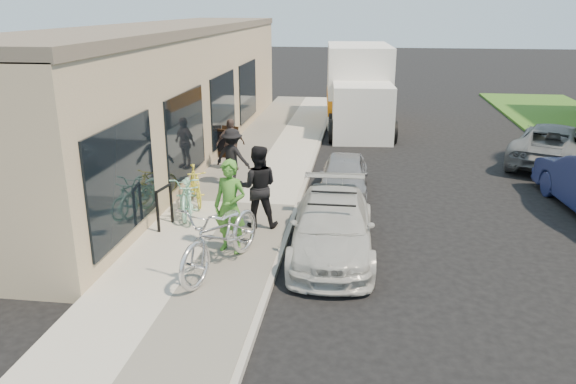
{
  "coord_description": "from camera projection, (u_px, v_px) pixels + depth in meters",
  "views": [
    {
      "loc": [
        1.08,
        -9.85,
        4.8
      ],
      "look_at": [
        -0.43,
        1.3,
        1.05
      ],
      "focal_mm": 35.0,
      "sensor_mm": 36.0,
      "label": 1
    }
  ],
  "objects": [
    {
      "name": "woman_rider",
      "position": [
        230.0,
        207.0,
        10.9
      ],
      "size": [
        0.78,
        0.62,
        1.87
      ],
      "primitive_type": "imported",
      "rotation": [
        0.0,
        0.0,
        -0.28
      ],
      "color": "#44862C",
      "rests_on": "sidewalk"
    },
    {
      "name": "sedan_silver",
      "position": [
        344.0,
        175.0,
        14.87
      ],
      "size": [
        1.25,
        3.1,
        1.05
      ],
      "primitive_type": "imported",
      "rotation": [
        0.0,
        0.0,
        -0.0
      ],
      "color": "gray",
      "rests_on": "ground"
    },
    {
      "name": "sidewalk",
      "position": [
        235.0,
        205.0,
        13.96
      ],
      "size": [
        3.0,
        34.0,
        0.15
      ],
      "primitive_type": "cube",
      "color": "#B6B1A4",
      "rests_on": "ground"
    },
    {
      "name": "tandem_bike",
      "position": [
        222.0,
        236.0,
        10.19
      ],
      "size": [
        1.62,
        2.72,
        1.35
      ],
      "primitive_type": "imported",
      "rotation": [
        0.0,
        0.0,
        -0.3
      ],
      "color": "silver",
      "rests_on": "sidewalk"
    },
    {
      "name": "moving_truck",
      "position": [
        358.0,
        91.0,
        23.07
      ],
      "size": [
        2.97,
        6.79,
        3.26
      ],
      "rotation": [
        0.0,
        0.0,
        0.08
      ],
      "color": "white",
      "rests_on": "ground"
    },
    {
      "name": "far_car_gray",
      "position": [
        554.0,
        144.0,
        17.63
      ],
      "size": [
        3.87,
        5.14,
        1.3
      ],
      "primitive_type": "imported",
      "rotation": [
        0.0,
        0.0,
        2.72
      ],
      "color": "slate",
      "rests_on": "ground"
    },
    {
      "name": "cruiser_bike_c",
      "position": [
        195.0,
        185.0,
        13.76
      ],
      "size": [
        1.05,
        1.56,
        0.92
      ],
      "primitive_type": "imported",
      "rotation": [
        0.0,
        0.0,
        0.45
      ],
      "color": "yellow",
      "rests_on": "sidewalk"
    },
    {
      "name": "sedan_white",
      "position": [
        332.0,
        226.0,
        11.25
      ],
      "size": [
        1.78,
        4.08,
        1.21
      ],
      "rotation": [
        0.0,
        0.0,
        0.04
      ],
      "color": "beige",
      "rests_on": "ground"
    },
    {
      "name": "ground",
      "position": [
        301.0,
        265.0,
        10.91
      ],
      "size": [
        120.0,
        120.0,
        0.0
      ],
      "primitive_type": "plane",
      "color": "black",
      "rests_on": "ground"
    },
    {
      "name": "bystander_a",
      "position": [
        233.0,
        157.0,
        15.06
      ],
      "size": [
        1.13,
        0.85,
        1.55
      ],
      "primitive_type": "imported",
      "rotation": [
        0.0,
        0.0,
        2.83
      ],
      "color": "black",
      "rests_on": "sidewalk"
    },
    {
      "name": "cruiser_bike_a",
      "position": [
        189.0,
        199.0,
        12.79
      ],
      "size": [
        0.9,
        1.52,
        0.88
      ],
      "primitive_type": "imported",
      "rotation": [
        0.0,
        0.0,
        0.35
      ],
      "color": "#98E3C6",
      "rests_on": "sidewalk"
    },
    {
      "name": "storefront",
      "position": [
        170.0,
        91.0,
        18.42
      ],
      "size": [
        3.6,
        20.0,
        4.22
      ],
      "color": "#C6B189",
      "rests_on": "ground"
    },
    {
      "name": "man_standing",
      "position": [
        258.0,
        187.0,
        12.17
      ],
      "size": [
        0.97,
        0.8,
        1.83
      ],
      "primitive_type": "imported",
      "rotation": [
        0.0,
        0.0,
        3.27
      ],
      "color": "black",
      "rests_on": "sidewalk"
    },
    {
      "name": "bike_rack",
      "position": [
        164.0,
        203.0,
        12.22
      ],
      "size": [
        0.17,
        0.65,
        0.93
      ],
      "rotation": [
        0.0,
        0.0,
        -0.17
      ],
      "color": "black",
      "rests_on": "sidewalk"
    },
    {
      "name": "bystander_b",
      "position": [
        230.0,
        144.0,
        16.48
      ],
      "size": [
        0.95,
        0.83,
        1.53
      ],
      "primitive_type": "imported",
      "rotation": [
        0.0,
        0.0,
        0.63
      ],
      "color": "#513E39",
      "rests_on": "sidewalk"
    },
    {
      "name": "sandwich_board",
      "position": [
        226.0,
        142.0,
        17.92
      ],
      "size": [
        0.71,
        0.72,
        0.96
      ],
      "rotation": [
        0.0,
        0.0,
        -0.26
      ],
      "color": "black",
      "rests_on": "sidewalk"
    },
    {
      "name": "curb",
      "position": [
        297.0,
        208.0,
        13.77
      ],
      "size": [
        0.12,
        34.0,
        0.13
      ],
      "primitive_type": "cube",
      "color": "#A29E94",
      "rests_on": "ground"
    },
    {
      "name": "cruiser_bike_b",
      "position": [
        187.0,
        193.0,
        13.07
      ],
      "size": [
        1.07,
        1.96,
        0.98
      ],
      "primitive_type": "imported",
      "rotation": [
        0.0,
        0.0,
        0.24
      ],
      "color": "#98E3C6",
      "rests_on": "sidewalk"
    }
  ]
}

